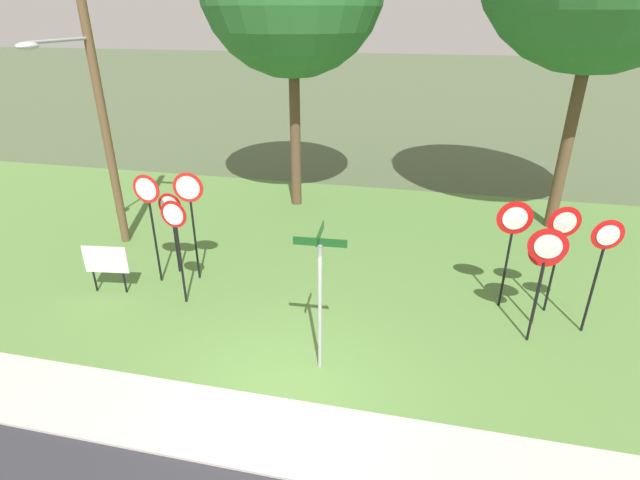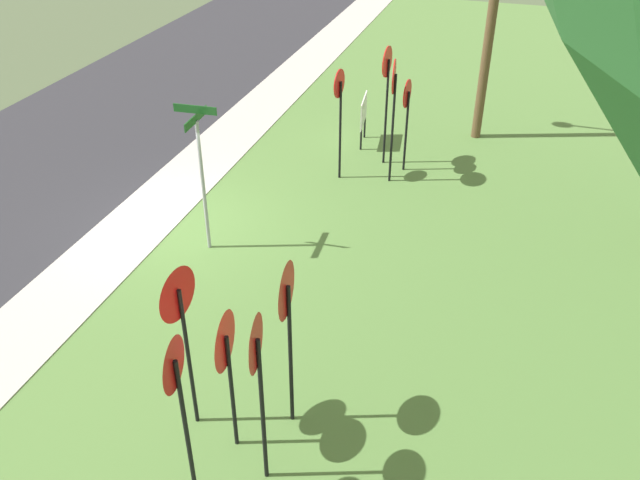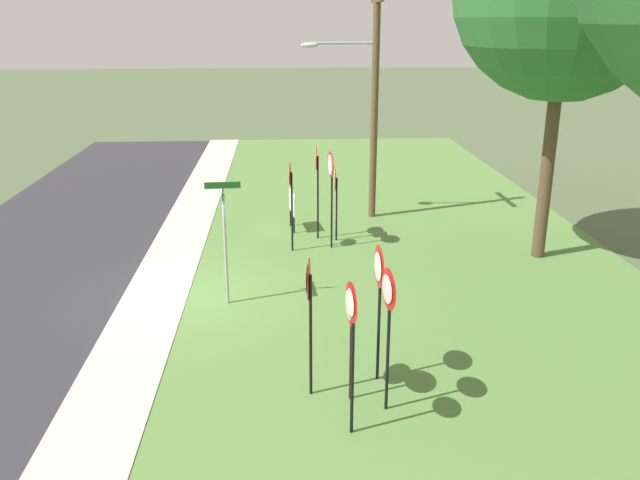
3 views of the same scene
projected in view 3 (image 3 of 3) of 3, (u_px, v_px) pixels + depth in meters
The scene contains 15 objects.
ground_plane at pixel (188, 297), 16.22m from camera, with size 160.00×160.00×0.00m, color #4C5B3D.
sidewalk_strip at pixel (156, 296), 16.17m from camera, with size 44.00×1.60×0.06m, color #BCB7AD.
grass_median at pixel (428, 290), 16.55m from camera, with size 44.00×12.00×0.04m, color #567F3D.
stop_sign_near_left at pixel (317, 172), 19.77m from camera, with size 0.71×0.11×2.89m.
stop_sign_near_right at pixel (291, 189), 18.75m from camera, with size 0.64×0.11×2.62m.
stop_sign_far_left at pixel (336, 189), 19.73m from camera, with size 0.65×0.11×2.24m.
stop_sign_far_center at pixel (331, 178), 18.92m from camera, with size 0.75×0.13×2.89m.
yield_sign_near_left at pixel (309, 294), 11.33m from camera, with size 0.75×0.13×2.62m.
yield_sign_near_right at pixel (351, 324), 10.21m from camera, with size 0.65×0.13×2.66m.
yield_sign_far_left at pixel (378, 281), 11.81m from camera, with size 0.78×0.12×2.67m.
yield_sign_far_right at pixel (388, 306), 10.86m from camera, with size 0.71×0.15×2.62m.
yield_sign_center at pixel (350, 314), 11.28m from camera, with size 0.79×0.13×2.23m.
street_name_post at pixel (225, 233), 15.21m from camera, with size 0.96×0.82×2.97m.
utility_pole at pixel (369, 88), 21.32m from camera, with size 2.10×2.52×7.98m.
notice_board at pixel (292, 205), 21.01m from camera, with size 1.09×0.17×1.25m.
Camera 3 is at (15.09, 2.36, 6.51)m, focal length 36.89 mm.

